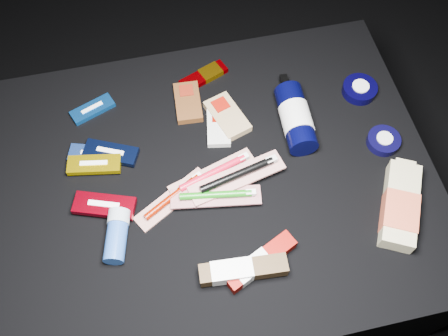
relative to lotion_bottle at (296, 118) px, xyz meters
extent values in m
plane|color=black|center=(-0.21, -0.10, -0.43)|extent=(3.00, 3.00, 0.00)
cube|color=black|center=(-0.21, -0.10, -0.23)|extent=(0.98, 0.78, 0.40)
cube|color=#0F4EA0|center=(-0.47, 0.15, -0.03)|extent=(0.11, 0.08, 0.01)
cube|color=white|center=(-0.47, 0.15, -0.03)|extent=(0.05, 0.03, 0.01)
cube|color=#2750B1|center=(-0.47, 0.02, -0.02)|extent=(0.12, 0.08, 0.01)
cube|color=silver|center=(-0.47, 0.02, -0.02)|extent=(0.06, 0.03, 0.02)
cube|color=black|center=(-0.44, 0.01, -0.02)|extent=(0.13, 0.09, 0.01)
cube|color=silver|center=(-0.44, 0.01, -0.02)|extent=(0.06, 0.04, 0.02)
cube|color=#CAA903|center=(-0.48, -0.01, -0.02)|extent=(0.13, 0.06, 0.01)
cube|color=white|center=(-0.48, -0.01, -0.02)|extent=(0.06, 0.02, 0.02)
cube|color=maroon|center=(-0.46, -0.12, -0.02)|extent=(0.14, 0.09, 0.02)
cube|color=white|center=(-0.46, -0.12, -0.02)|extent=(0.07, 0.03, 0.02)
cube|color=#4F2B12|center=(-0.24, 0.12, -0.03)|extent=(0.07, 0.12, 0.02)
cube|color=maroon|center=(-0.23, 0.15, -0.02)|extent=(0.04, 0.04, 0.02)
cube|color=silver|center=(-0.18, 0.03, -0.03)|extent=(0.07, 0.11, 0.02)
cube|color=#6A0800|center=(-0.17, 0.05, -0.03)|extent=(0.03, 0.03, 0.02)
cube|color=#9E8258|center=(-0.15, 0.06, -0.02)|extent=(0.10, 0.14, 0.02)
cube|color=maroon|center=(-0.16, 0.09, -0.02)|extent=(0.05, 0.05, 0.02)
cube|color=#680002|center=(-0.18, 0.19, -0.03)|extent=(0.13, 0.08, 0.01)
cube|color=#8C5E07|center=(-0.16, 0.20, -0.03)|extent=(0.06, 0.06, 0.02)
cylinder|color=black|center=(0.00, 0.00, 0.00)|extent=(0.08, 0.17, 0.07)
cylinder|color=silver|center=(0.00, -0.01, 0.00)|extent=(0.07, 0.08, 0.07)
cylinder|color=black|center=(0.00, 0.10, 0.00)|extent=(0.03, 0.02, 0.02)
cube|color=black|center=(0.01, 0.12, -0.01)|extent=(0.02, 0.03, 0.01)
cylinder|color=black|center=(0.19, 0.06, -0.02)|extent=(0.08, 0.08, 0.02)
cylinder|color=silver|center=(0.19, 0.06, -0.02)|extent=(0.04, 0.04, 0.03)
cylinder|color=black|center=(0.19, -0.09, -0.02)|extent=(0.08, 0.08, 0.02)
cylinder|color=silver|center=(0.19, -0.09, -0.02)|extent=(0.04, 0.04, 0.02)
cube|color=tan|center=(0.16, -0.26, -0.01)|extent=(0.15, 0.21, 0.04)
cube|color=#B74D32|center=(0.15, -0.28, -0.01)|extent=(0.11, 0.11, 0.04)
cube|color=tan|center=(0.21, -0.17, -0.01)|extent=(0.05, 0.04, 0.03)
cylinder|color=#214893|center=(-0.45, -0.21, -0.01)|extent=(0.06, 0.09, 0.04)
cylinder|color=#92A1AF|center=(-0.44, -0.16, -0.01)|extent=(0.05, 0.04, 0.05)
cube|color=beige|center=(-0.32, -0.13, -0.03)|extent=(0.18, 0.13, 0.01)
cylinder|color=#650E00|center=(-0.32, -0.13, -0.02)|extent=(0.14, 0.09, 0.01)
cube|color=silver|center=(-0.25, -0.09, -0.02)|extent=(0.02, 0.02, 0.01)
cube|color=beige|center=(-0.22, -0.09, -0.02)|extent=(0.21, 0.11, 0.01)
cylinder|color=#B01027|center=(-0.22, -0.09, -0.01)|extent=(0.16, 0.06, 0.02)
cube|color=silver|center=(-0.14, -0.07, -0.01)|extent=(0.03, 0.02, 0.01)
cube|color=#ABA4A0|center=(-0.22, -0.15, -0.02)|extent=(0.20, 0.08, 0.01)
cylinder|color=#11650D|center=(-0.22, -0.15, -0.01)|extent=(0.16, 0.04, 0.02)
cube|color=silver|center=(-0.15, -0.16, -0.01)|extent=(0.02, 0.02, 0.01)
cube|color=silver|center=(-0.17, -0.12, -0.01)|extent=(0.23, 0.10, 0.01)
cylinder|color=black|center=(-0.17, -0.12, 0.00)|extent=(0.17, 0.06, 0.02)
cube|color=beige|center=(-0.09, -0.10, 0.00)|extent=(0.03, 0.02, 0.01)
cube|color=#720500|center=(-0.16, -0.31, -0.02)|extent=(0.17, 0.10, 0.03)
cube|color=silver|center=(-0.18, -0.32, -0.02)|extent=(0.09, 0.07, 0.03)
cube|color=#382612|center=(-0.20, -0.32, -0.01)|extent=(0.18, 0.05, 0.03)
cube|color=white|center=(-0.23, -0.32, -0.01)|extent=(0.09, 0.05, 0.03)
camera|label=1|loc=(-0.31, -0.61, 0.97)|focal=40.00mm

